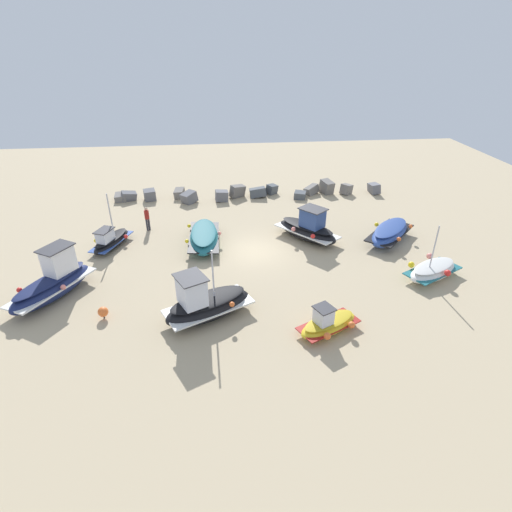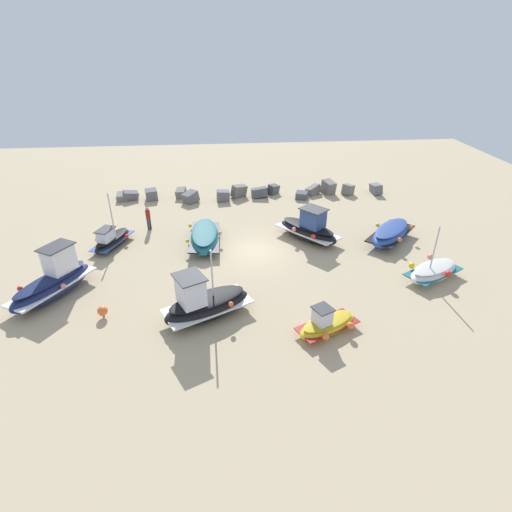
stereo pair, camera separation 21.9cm
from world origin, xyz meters
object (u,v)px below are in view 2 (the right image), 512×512
Objects in this scene: fishing_boat_0 at (205,303)px; fishing_boat_7 at (112,240)px; fishing_boat_5 at (433,271)px; mooring_buoy_0 at (103,311)px; fishing_boat_1 at (53,281)px; fishing_boat_3 at (205,237)px; fishing_boat_4 at (327,324)px; fishing_boat_2 at (391,233)px; fishing_boat_6 at (309,229)px; person_walking at (148,217)px.

fishing_boat_7 is (-6.26, 8.17, -0.33)m from fishing_boat_0.
fishing_boat_5 is 17.98m from mooring_buoy_0.
fishing_boat_7 reaches higher than mooring_buoy_0.
fishing_boat_1 is 1.04× the size of fishing_boat_3.
fishing_boat_3 is 1.46× the size of fishing_boat_4.
fishing_boat_2 is 7.03× the size of mooring_buoy_0.
fishing_boat_4 is 0.72× the size of fishing_boat_6.
fishing_boat_2 is at bearing 69.54° from fishing_boat_5.
fishing_boat_6 is at bearing 43.73° from person_walking.
fishing_boat_0 reaches higher than fishing_boat_4.
fishing_boat_3 is 6.07m from fishing_boat_7.
fishing_boat_5 is at bearing 94.71° from fishing_boat_7.
fishing_boat_1 is at bearing 3.71° from fishing_boat_7.
fishing_boat_0 is at bearing -16.08° from fishing_boat_2.
mooring_buoy_0 is (-4.84, -7.54, -0.15)m from fishing_boat_3.
fishing_boat_6 is at bearing 109.52° from fishing_boat_5.
fishing_boat_7 is at bearing -130.64° from fishing_boat_6.
fishing_boat_5 is 0.82× the size of fishing_boat_6.
fishing_boat_6 is (6.79, 8.02, -0.05)m from fishing_boat_0.
fishing_boat_4 is at bearing -178.24° from fishing_boat_5.
fishing_boat_6 is (-6.05, 5.59, 0.30)m from fishing_boat_5.
fishing_boat_4 is at bearing -10.92° from mooring_buoy_0.
person_walking reaches higher than fishing_boat_2.
fishing_boat_1 is at bearing -110.15° from fishing_boat_6.
fishing_boat_0 is 1.42× the size of fishing_boat_4.
fishing_boat_7 is at bearing 135.56° from fishing_boat_5.
person_walking is (-16.41, 3.36, 0.42)m from fishing_boat_2.
person_walking is 10.21m from mooring_buoy_0.
fishing_boat_1 is 7.95× the size of mooring_buoy_0.
fishing_boat_4 is 15.43m from fishing_boat_7.
mooring_buoy_0 is at bearing -37.04° from fishing_boat_4.
fishing_boat_1 is 1.36× the size of fishing_boat_7.
fishing_boat_3 is 1.27× the size of fishing_boat_5.
fishing_boat_1 is 20.75m from fishing_boat_2.
fishing_boat_5 is at bearing 31.31° from person_walking.
fishing_boat_7 is at bearing -73.50° from person_walking.
fishing_boat_4 is 15.71m from person_walking.
fishing_boat_0 is at bearing -5.03° from mooring_buoy_0.
fishing_boat_5 reaches higher than fishing_boat_2.
fishing_boat_7 is at bearing 13.52° from fishing_boat_1.
fishing_boat_5 reaches higher than person_walking.
person_walking reaches higher than fishing_boat_3.
fishing_boat_2 is 5.50m from fishing_boat_6.
fishing_boat_0 reaches higher than fishing_boat_2.
person_walking is (-9.86, 12.22, 0.56)m from fishing_boat_4.
fishing_boat_6 is 13.05m from fishing_boat_7.
fishing_boat_2 is at bearing 41.80° from fishing_boat_6.
person_walking is at bearing -58.29° from fishing_boat_2.
fishing_boat_2 is 12.44m from fishing_boat_3.
fishing_boat_5 reaches higher than fishing_boat_6.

